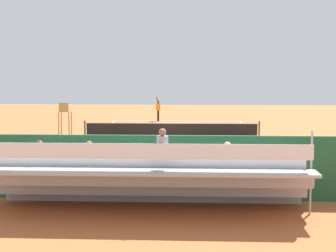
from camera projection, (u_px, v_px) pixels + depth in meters
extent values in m
plane|color=#BC6033|center=(171.00, 139.00, 29.72)|extent=(60.00, 60.00, 0.00)
cube|color=white|center=(177.00, 121.00, 40.64)|extent=(10.00, 0.10, 0.01)
cube|color=white|center=(159.00, 178.00, 18.80)|extent=(10.00, 0.10, 0.01)
cube|color=white|center=(257.00, 139.00, 29.48)|extent=(0.10, 22.00, 0.01)
cube|color=white|center=(87.00, 138.00, 29.96)|extent=(0.10, 22.00, 0.01)
cube|color=white|center=(175.00, 128.00, 35.73)|extent=(7.50, 0.10, 0.01)
cube|color=white|center=(166.00, 156.00, 23.71)|extent=(7.50, 0.10, 0.01)
cube|color=white|center=(171.00, 139.00, 29.72)|extent=(0.10, 12.10, 0.01)
cube|color=white|center=(177.00, 121.00, 40.64)|extent=(0.10, 0.30, 0.01)
cube|color=black|center=(171.00, 131.00, 29.67)|extent=(10.00, 0.02, 0.91)
cube|color=white|center=(171.00, 123.00, 29.62)|extent=(10.00, 0.04, 0.06)
cylinder|color=#2D5133|center=(259.00, 130.00, 29.42)|extent=(0.10, 0.10, 1.07)
cylinder|color=#2D5133|center=(85.00, 129.00, 29.91)|extent=(0.10, 0.10, 1.07)
cube|color=#235633|center=(153.00, 167.00, 15.71)|extent=(18.00, 0.16, 2.00)
cube|color=#9EA0A5|center=(152.00, 194.00, 15.45)|extent=(9.00, 0.10, 0.45)
cube|color=#9EA0A5|center=(151.00, 191.00, 15.08)|extent=(9.00, 0.80, 0.08)
cube|color=#9EA0A5|center=(152.00, 194.00, 15.48)|extent=(9.00, 0.04, 0.45)
cube|color=silver|center=(150.00, 178.00, 14.93)|extent=(8.60, 0.36, 0.04)
cube|color=silver|center=(150.00, 173.00, 14.73)|extent=(8.60, 0.03, 0.36)
cube|color=#9EA0A5|center=(148.00, 182.00, 14.24)|extent=(9.00, 0.80, 0.08)
cube|color=#9EA0A5|center=(150.00, 186.00, 14.63)|extent=(9.00, 0.04, 0.45)
cube|color=silver|center=(148.00, 168.00, 14.09)|extent=(8.60, 0.36, 0.04)
cube|color=silver|center=(147.00, 162.00, 13.89)|extent=(8.60, 0.03, 0.36)
cube|color=#9EA0A5|center=(146.00, 172.00, 13.39)|extent=(9.00, 0.80, 0.08)
cube|color=#9EA0A5|center=(147.00, 176.00, 13.79)|extent=(9.00, 0.04, 0.45)
cube|color=silver|center=(145.00, 157.00, 13.25)|extent=(8.60, 0.36, 0.04)
cube|color=silver|center=(145.00, 151.00, 13.05)|extent=(8.60, 0.03, 0.36)
cylinder|color=#9EA0A5|center=(311.00, 173.00, 13.99)|extent=(0.06, 0.06, 2.35)
cube|color=#2D2D33|center=(227.00, 166.00, 14.15)|extent=(0.32, 0.40, 0.12)
cylinder|color=pink|center=(227.00, 157.00, 14.00)|extent=(0.30, 0.30, 0.45)
sphere|color=beige|center=(227.00, 145.00, 13.97)|extent=(0.20, 0.20, 0.20)
cube|color=#2D2D33|center=(163.00, 155.00, 13.39)|extent=(0.32, 0.40, 0.12)
cylinder|color=#9399A3|center=(162.00, 145.00, 13.24)|extent=(0.30, 0.30, 0.45)
sphere|color=#8C6647|center=(162.00, 132.00, 13.21)|extent=(0.20, 0.20, 0.20)
cube|color=#2D2D33|center=(42.00, 165.00, 14.40)|extent=(0.32, 0.40, 0.12)
cylinder|color=purple|center=(40.00, 155.00, 14.25)|extent=(0.30, 0.30, 0.45)
sphere|color=brown|center=(40.00, 144.00, 14.22)|extent=(0.20, 0.20, 0.20)
cube|color=#2D2D33|center=(145.00, 175.00, 15.11)|extent=(0.32, 0.40, 0.12)
cylinder|color=yellow|center=(145.00, 167.00, 14.96)|extent=(0.30, 0.30, 0.45)
sphere|color=beige|center=(145.00, 156.00, 14.92)|extent=(0.20, 0.20, 0.20)
cube|color=#2D2D33|center=(52.00, 175.00, 15.24)|extent=(0.32, 0.40, 0.12)
cylinder|color=orange|center=(51.00, 166.00, 15.09)|extent=(0.30, 0.30, 0.45)
sphere|color=brown|center=(50.00, 155.00, 15.06)|extent=(0.20, 0.20, 0.20)
cube|color=#2D2D33|center=(90.00, 165.00, 14.33)|extent=(0.32, 0.40, 0.12)
cylinder|color=#9399A3|center=(89.00, 156.00, 14.19)|extent=(0.30, 0.30, 0.45)
sphere|color=#8C6647|center=(89.00, 144.00, 14.15)|extent=(0.20, 0.20, 0.20)
cylinder|color=#A88456|center=(71.00, 125.00, 29.94)|extent=(0.07, 0.07, 1.60)
cylinder|color=#A88456|center=(61.00, 125.00, 29.97)|extent=(0.07, 0.07, 1.60)
cylinder|color=#A88456|center=(69.00, 126.00, 29.34)|extent=(0.07, 0.07, 1.60)
cylinder|color=#A88456|center=(59.00, 126.00, 29.37)|extent=(0.07, 0.07, 1.60)
cube|color=#A88456|center=(65.00, 111.00, 29.57)|extent=(0.56, 0.56, 0.06)
cube|color=#A88456|center=(64.00, 107.00, 29.30)|extent=(0.56, 0.06, 0.48)
cube|color=#A88456|center=(69.00, 109.00, 29.54)|extent=(0.04, 0.48, 0.04)
cube|color=#A88456|center=(60.00, 109.00, 29.56)|extent=(0.04, 0.48, 0.04)
cube|color=#234C2D|center=(260.00, 180.00, 16.40)|extent=(1.80, 0.40, 0.05)
cylinder|color=#234C2D|center=(284.00, 187.00, 16.39)|extent=(0.06, 0.06, 0.45)
cylinder|color=#234C2D|center=(237.00, 187.00, 16.46)|extent=(0.06, 0.06, 0.45)
cube|color=#234C2D|center=(261.00, 172.00, 16.19)|extent=(1.80, 0.04, 0.36)
cube|color=black|center=(198.00, 189.00, 16.33)|extent=(0.90, 0.36, 0.36)
cylinder|color=black|center=(158.00, 116.00, 40.42)|extent=(0.14, 0.14, 0.85)
cylinder|color=black|center=(158.00, 116.00, 40.21)|extent=(0.14, 0.14, 0.85)
cylinder|color=orange|center=(158.00, 107.00, 40.24)|extent=(0.39, 0.39, 0.60)
sphere|color=brown|center=(158.00, 101.00, 40.19)|extent=(0.22, 0.22, 0.22)
cylinder|color=brown|center=(158.00, 100.00, 39.97)|extent=(0.26, 0.11, 0.55)
cylinder|color=brown|center=(159.00, 106.00, 40.45)|extent=(0.10, 0.10, 0.50)
cylinder|color=black|center=(152.00, 121.00, 40.15)|extent=(0.28, 0.06, 0.03)
torus|color=#D8CC4C|center=(155.00, 121.00, 40.11)|extent=(0.33, 0.33, 0.02)
cylinder|color=white|center=(155.00, 121.00, 40.11)|extent=(0.25, 0.25, 0.00)
sphere|color=#CCDB33|center=(170.00, 125.00, 37.44)|extent=(0.07, 0.07, 0.07)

